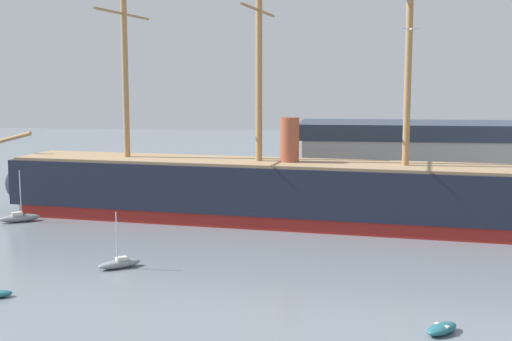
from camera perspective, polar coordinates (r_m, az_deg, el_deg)
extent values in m
cube|color=maroon|center=(79.34, 0.24, -3.81)|extent=(58.64, 16.02, 1.51)
cube|color=black|center=(78.72, 0.24, -1.35)|extent=(61.08, 16.69, 5.39)
ellipsoid|color=black|center=(89.79, -17.21, -1.06)|extent=(11.83, 9.48, 6.91)
ellipsoid|color=black|center=(76.92, 20.75, -2.64)|extent=(11.83, 9.48, 6.91)
cube|color=#9E7F5B|center=(78.33, 0.25, 0.72)|extent=(59.79, 15.82, 0.32)
cylinder|color=#A37A4C|center=(83.55, -11.05, 10.54)|extent=(0.76, 0.76, 28.05)
cylinder|color=#A37A4C|center=(83.80, -11.11, 12.83)|extent=(2.15, 14.42, 0.30)
cylinder|color=#A37A4C|center=(77.87, 0.25, 10.89)|extent=(0.76, 0.76, 28.05)
cylinder|color=#A37A4C|center=(78.13, 0.25, 13.36)|extent=(2.15, 14.42, 0.30)
cylinder|color=#A37A4C|center=(75.49, 12.79, 10.81)|extent=(0.76, 0.76, 28.05)
cylinder|color=#A37A4C|center=(75.76, 12.87, 13.35)|extent=(2.15, 14.42, 0.30)
cylinder|color=#9E4C33|center=(77.24, 2.85, 2.50)|extent=(2.16, 2.16, 5.39)
ellipsoid|color=#236670|center=(47.12, 15.40, -12.75)|extent=(2.82, 2.90, 0.67)
cube|color=beige|center=(47.03, 15.41, -12.47)|extent=(0.94, 0.90, 0.10)
ellipsoid|color=gray|center=(61.54, -11.45, -7.73)|extent=(3.76, 3.37, 0.74)
cube|color=beige|center=(61.49, -11.29, -7.34)|extent=(1.16, 1.11, 0.39)
cylinder|color=silver|center=(60.87, -11.68, -5.52)|extent=(0.10, 0.10, 4.48)
ellipsoid|color=gray|center=(84.11, -19.33, -3.81)|extent=(4.69, 3.71, 0.89)
cube|color=beige|center=(83.99, -19.51, -3.49)|extent=(1.40, 1.28, 0.47)
cylinder|color=silver|center=(83.61, -19.26, -1.81)|extent=(0.12, 0.12, 5.37)
ellipsoid|color=#B22D28|center=(85.58, 2.05, -3.26)|extent=(2.22, 3.09, 0.67)
cube|color=#4C4C51|center=(85.53, 2.05, -3.09)|extent=(1.07, 0.64, 0.10)
cube|color=#565659|center=(100.27, 19.15, -2.03)|extent=(57.39, 16.37, 0.80)
cube|color=#BCB7AD|center=(99.68, 19.26, 0.37)|extent=(52.18, 13.65, 7.65)
cube|color=#333D4C|center=(99.21, 19.39, 3.18)|extent=(53.22, 13.92, 2.18)
ellipsoid|color=silver|center=(41.75, 12.95, 11.55)|extent=(0.18, 0.34, 0.11)
sphere|color=silver|center=(41.94, 12.86, 11.55)|extent=(0.09, 0.09, 0.09)
cube|color=#ADA89E|center=(41.65, 12.53, 11.60)|extent=(0.53, 0.24, 0.11)
cube|color=#ADA89E|center=(41.85, 13.37, 11.56)|extent=(0.53, 0.24, 0.11)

